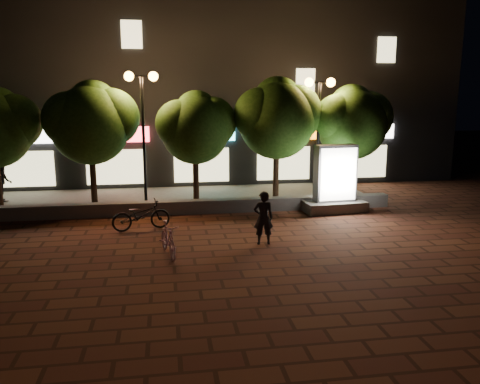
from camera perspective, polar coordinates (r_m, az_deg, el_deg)
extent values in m
plane|color=#542A1A|center=(14.54, -5.72, -6.34)|extent=(80.00, 80.00, 0.00)
cube|color=slate|center=(18.32, -6.45, -1.77)|extent=(16.00, 0.45, 0.50)
cube|color=slate|center=(20.81, -6.74, -0.75)|extent=(16.00, 5.00, 0.08)
cube|color=black|center=(26.83, -7.56, 12.65)|extent=(28.00, 8.00, 10.00)
cube|color=white|center=(23.69, -24.41, 6.06)|extent=(3.20, 0.12, 0.70)
cube|color=beige|center=(23.85, -24.11, 2.48)|extent=(2.60, 0.10, 1.60)
cube|color=red|center=(22.95, -14.69, 6.57)|extent=(3.20, 0.12, 0.70)
cube|color=beige|center=(23.12, -14.50, 2.87)|extent=(2.60, 0.10, 1.60)
cube|color=#3FBAC5|center=(22.90, -4.62, 6.90)|extent=(3.20, 0.12, 0.70)
cube|color=beige|center=(23.07, -4.55, 3.18)|extent=(2.60, 0.10, 1.60)
cube|color=orange|center=(23.54, 5.21, 7.01)|extent=(3.20, 0.12, 0.70)
cube|color=beige|center=(23.70, 5.15, 3.40)|extent=(2.60, 0.10, 1.60)
cube|color=white|center=(24.81, 14.28, 6.94)|extent=(3.20, 0.12, 0.70)
cube|color=beige|center=(24.97, 14.11, 3.51)|extent=(2.60, 0.10, 1.60)
cube|color=beige|center=(22.94, -12.67, 17.68)|extent=(0.90, 0.10, 1.20)
cube|color=beige|center=(23.73, 7.73, 12.79)|extent=(0.90, 0.10, 1.20)
cube|color=beige|center=(25.23, 16.91, 15.75)|extent=(0.90, 0.10, 1.20)
sphere|color=#33601C|center=(20.24, -25.15, 7.50)|extent=(2.10, 2.10, 2.10)
cylinder|color=black|center=(19.69, -16.93, 1.70)|extent=(0.24, 0.24, 2.34)
sphere|color=#33601C|center=(19.46, -17.28, 7.49)|extent=(3.00, 3.00, 3.00)
sphere|color=#33601C|center=(19.55, -15.05, 8.52)|extent=(2.25, 2.25, 2.25)
sphere|color=#33601C|center=(19.41, -19.37, 8.09)|extent=(2.10, 2.10, 2.10)
sphere|color=#33601C|center=(19.76, -16.97, 9.75)|extent=(1.95, 1.95, 1.95)
cylinder|color=black|center=(19.54, -5.22, 1.88)|extent=(0.24, 0.24, 2.21)
sphere|color=#33601C|center=(19.31, -5.33, 7.29)|extent=(2.70, 2.70, 2.70)
sphere|color=#33601C|center=(19.54, -3.38, 8.25)|extent=(2.03, 2.03, 2.02)
sphere|color=#33601C|center=(19.12, -7.15, 7.95)|extent=(1.89, 1.89, 1.89)
sphere|color=#33601C|center=(19.63, -5.13, 9.33)|extent=(1.76, 1.76, 1.76)
cylinder|color=black|center=(19.99, 4.26, 2.45)|extent=(0.24, 0.24, 2.43)
sphere|color=#33601C|center=(19.77, 4.35, 8.38)|extent=(3.10, 3.10, 3.10)
sphere|color=#33601C|center=(20.14, 6.41, 9.25)|extent=(2.33, 2.33, 2.33)
sphere|color=#33601C|center=(19.46, 2.44, 9.08)|extent=(2.17, 2.17, 2.17)
sphere|color=#33601C|center=(20.11, 4.43, 10.64)|extent=(2.01, 2.02, 2.02)
cylinder|color=black|center=(20.96, 12.82, 2.43)|extent=(0.24, 0.24, 2.29)
sphere|color=#33601C|center=(20.75, 13.06, 7.74)|extent=(2.90, 2.90, 2.90)
sphere|color=#33601C|center=(21.19, 14.73, 8.55)|extent=(2.18, 2.17, 2.17)
sphere|color=#33601C|center=(20.36, 11.52, 8.44)|extent=(2.03, 2.03, 2.03)
sphere|color=#33601C|center=(21.07, 13.05, 9.77)|extent=(1.89, 1.88, 1.88)
cylinder|color=black|center=(19.13, -11.28, 5.73)|extent=(0.12, 0.12, 5.00)
cylinder|color=black|center=(19.05, -11.58, 13.23)|extent=(0.90, 0.08, 0.08)
sphere|color=#FFAF3F|center=(19.07, -12.97, 13.17)|extent=(0.36, 0.36, 0.36)
sphere|color=#FFAF3F|center=(19.03, -10.19, 13.28)|extent=(0.36, 0.36, 0.36)
cylinder|color=black|center=(20.10, 9.19, 5.79)|extent=(0.12, 0.12, 4.80)
cylinder|color=black|center=(20.01, 9.41, 12.64)|extent=(0.90, 0.08, 0.08)
sphere|color=#FFAF3F|center=(19.87, 8.15, 12.69)|extent=(0.36, 0.36, 0.36)
sphere|color=#FFAF3F|center=(20.15, 10.66, 12.59)|extent=(0.36, 0.36, 0.36)
cube|color=slate|center=(18.94, 11.01, -1.64)|extent=(2.46, 1.39, 0.39)
cube|color=#4C4C51|center=(18.69, 11.16, 2.18)|extent=(1.62, 0.68, 2.17)
cube|color=white|center=(18.44, 11.54, 2.04)|extent=(1.42, 0.17, 1.97)
cube|color=white|center=(18.95, 10.80, 2.32)|extent=(1.42, 0.17, 1.97)
imported|color=#B87893|center=(13.65, -8.48, -5.52)|extent=(0.79, 1.64, 0.95)
imported|color=black|center=(14.44, 2.78, -3.06)|extent=(0.61, 0.42, 1.62)
imported|color=black|center=(16.32, -11.59, -2.69)|extent=(2.01, 1.07, 1.01)
imported|color=black|center=(22.10, -26.19, 1.20)|extent=(0.94, 1.02, 1.70)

